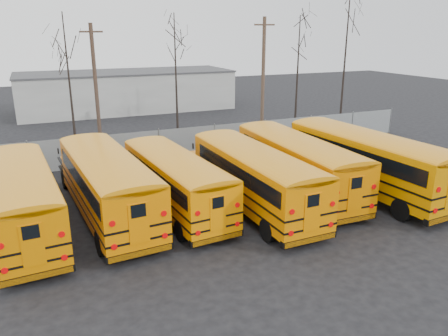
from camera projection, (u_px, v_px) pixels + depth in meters
name	position (u px, v px, depth m)	size (l,w,h in m)	color
ground	(235.00, 231.00, 18.90)	(120.00, 120.00, 0.00)	black
fence	(159.00, 145.00, 29.09)	(40.00, 0.04, 2.00)	gray
distant_building	(127.00, 91.00, 47.02)	(22.00, 8.00, 4.00)	beige
bus_a	(22.00, 194.00, 18.19)	(3.22, 10.86, 3.00)	black
bus_b	(106.00, 180.00, 19.80)	(3.40, 11.27, 3.11)	black
bus_c	(174.00, 177.00, 20.66)	(3.19, 10.28, 2.83)	black
bus_d	(252.00, 173.00, 20.87)	(2.76, 10.98, 3.06)	black
bus_e	(295.00, 160.00, 22.83)	(2.79, 11.13, 3.10)	black
bus_f	(364.00, 157.00, 23.02)	(3.52, 11.90, 3.29)	black
utility_pole_left	(96.00, 86.00, 30.77)	(1.56, 0.30, 8.78)	#433126
utility_pole_right	(263.00, 75.00, 35.54)	(1.65, 0.47, 9.32)	#503B2D
tree_2	(70.00, 86.00, 29.31)	(0.26, 0.26, 9.45)	black
tree_3	(176.00, 79.00, 32.83)	(0.26, 0.26, 9.52)	black
tree_4	(297.00, 74.00, 37.26)	(0.26, 0.26, 9.49)	black
tree_5	(345.00, 55.00, 36.23)	(0.26, 0.26, 12.71)	black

